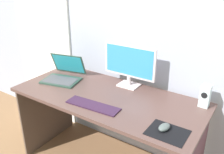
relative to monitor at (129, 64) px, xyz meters
The scene contains 9 objects.
wall_back 0.34m from the monitor, 108.78° to the left, with size 6.00×0.04×2.50m, color #A1A6B8.
door_left 1.21m from the monitor, behind, with size 0.82×0.02×2.02m, color white.
desk 0.44m from the monitor, 101.83° to the right, with size 1.58×0.70×0.75m.
monitor is the anchor object (origin of this frame).
speaker_right 0.66m from the monitor, ahead, with size 0.07×0.08×0.17m.
laptop 0.64m from the monitor, 159.93° to the right, with size 0.39×0.39×0.22m.
keyboard_external 0.50m from the monitor, 95.97° to the right, with size 0.43×0.12×0.01m, color #2F1931.
mousepad 0.75m from the monitor, 40.24° to the right, with size 0.25×0.20×0.00m, color black.
mouse 0.71m from the monitor, 40.85° to the right, with size 0.06×0.10×0.04m, color #4C5654.
Camera 1 is at (1.01, -1.46, 1.69)m, focal length 39.22 mm.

